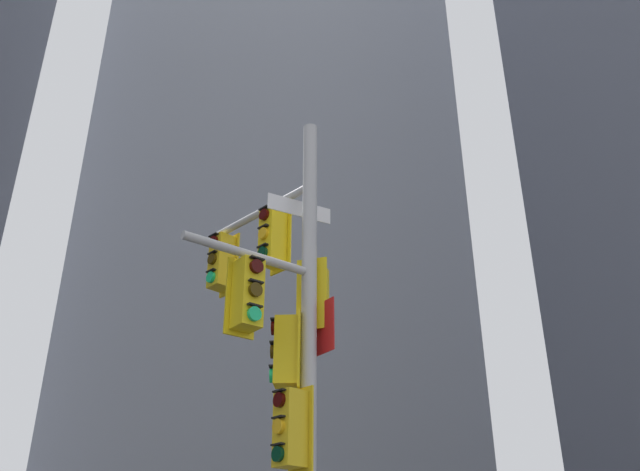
% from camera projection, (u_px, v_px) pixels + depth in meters
% --- Properties ---
extents(building_mid_block, '(17.94, 17.94, 47.42)m').
position_uv_depth(building_mid_block, '(263.00, 177.00, 42.12)').
color(building_mid_block, '#9399A3').
rests_on(building_mid_block, ground).
extents(signal_pole_assembly, '(2.40, 3.22, 8.47)m').
position_uv_depth(signal_pole_assembly, '(283.00, 329.00, 10.21)').
color(signal_pole_assembly, '#B2B2B5').
rests_on(signal_pole_assembly, ground).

